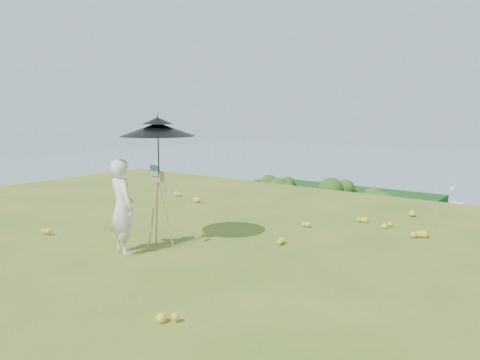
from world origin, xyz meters
The scene contains 8 objects.
ground centered at (0.00, 0.00, 0.00)m, with size 14.00×14.00×0.00m, color #456F1F.
peninsula centered at (-75.00, 155.00, -29.00)m, with size 90.00×60.00×12.00m, color #0E330F, non-canonical shape.
slope_trees centered at (0.00, 35.00, -15.00)m, with size 110.00×50.00×6.00m, color #254815, non-canonical shape.
wildflowers centered at (0.00, 0.25, 0.06)m, with size 10.00×10.50×0.12m, color yellow, non-canonical shape.
painter centered at (1.46, -0.64, 0.76)m, with size 0.56×0.36×1.52m, color silver.
field_easel centered at (1.67, -0.07, 0.70)m, with size 0.53×0.53×1.40m, color #A16B43, non-canonical shape.
sun_umbrella centered at (1.68, -0.04, 1.68)m, with size 1.24×1.24×1.07m, color black, non-canonical shape.
painter_cap centered at (1.46, -0.64, 1.48)m, with size 0.18×0.22×0.10m, color #D17278, non-canonical shape.
Camera 1 is at (7.36, -5.28, 2.27)m, focal length 35.00 mm.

